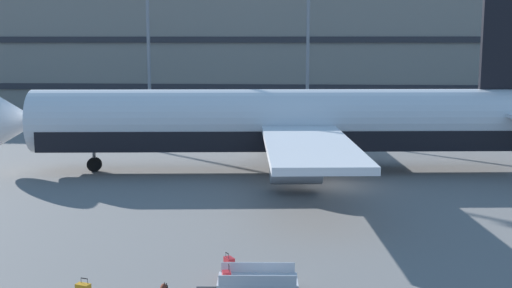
% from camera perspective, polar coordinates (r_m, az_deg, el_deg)
% --- Properties ---
extents(ground_plane, '(600.00, 600.00, 0.00)m').
position_cam_1_polar(ground_plane, '(37.50, 6.28, -3.56)').
color(ground_plane, slate).
extents(terminal_structure, '(127.81, 19.02, 16.59)m').
position_cam_1_polar(terminal_structure, '(85.88, 4.92, 9.08)').
color(terminal_structure, gray).
rests_on(terminal_structure, ground_plane).
extents(airliner, '(37.25, 30.01, 10.99)m').
position_cam_1_polar(airliner, '(40.82, 2.70, 1.83)').
color(airliner, silver).
rests_on(airliner, ground_plane).
extents(light_mast_left, '(1.80, 0.50, 19.49)m').
position_cam_1_polar(light_mast_left, '(71.81, -9.48, 11.49)').
color(light_mast_left, gray).
rests_on(light_mast_left, ground_plane).
extents(light_mast_center_right, '(1.80, 0.50, 21.01)m').
position_cam_1_polar(light_mast_center_right, '(73.28, 21.29, 11.58)').
color(light_mast_center_right, gray).
rests_on(light_mast_center_right, ground_plane).
extents(suitcase_black, '(0.43, 0.48, 0.95)m').
position_cam_1_polar(suitcase_black, '(22.83, -2.36, -10.76)').
color(suitcase_black, '#B21E23').
rests_on(suitcase_black, ground_plane).
extents(suitcase_orange, '(0.34, 0.42, 0.90)m').
position_cam_1_polar(suitcase_orange, '(21.78, -2.59, -11.87)').
color(suitcase_orange, '#B21E23').
rests_on(suitcase_orange, ground_plane).
extents(baggage_cart, '(3.33, 1.43, 0.82)m').
position_cam_1_polar(baggage_cart, '(21.62, 0.13, -11.85)').
color(baggage_cart, '#B7B7BC').
rests_on(baggage_cart, ground_plane).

